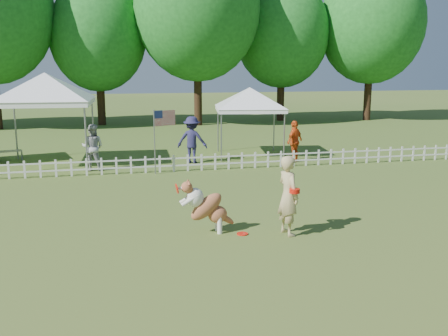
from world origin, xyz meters
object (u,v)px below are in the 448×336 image
object	(u,v)px
frisbee_on_turf	(242,234)
spectator_c	(295,141)
dog	(207,207)
flag_pole	(155,142)
canopy_tent_right	(249,123)
spectator_b	(192,140)
spectator_a	(93,147)
canopy_tent_left	(48,120)
handler	(288,196)

from	to	relation	value
frisbee_on_turf	spectator_c	distance (m)	9.02
dog	flag_pole	world-z (taller)	flag_pole
canopy_tent_right	spectator_b	bearing A→B (deg)	-149.96
spectator_a	spectator_b	distance (m)	3.75
flag_pole	canopy_tent_right	bearing A→B (deg)	13.24
frisbee_on_turf	spectator_b	size ratio (longest dim) A/B	0.14
canopy_tent_left	spectator_c	size ratio (longest dim) A/B	2.09
handler	spectator_b	world-z (taller)	spectator_b
canopy_tent_left	spectator_a	xyz separation A→B (m)	(1.64, -1.34, -0.86)
dog	flag_pole	xyz separation A→B (m)	(-0.61, 6.56, 0.51)
dog	spectator_a	size ratio (longest dim) A/B	0.74
flag_pole	spectator_b	size ratio (longest dim) A/B	1.25
spectator_a	handler	bearing A→B (deg)	136.67
dog	canopy_tent_left	size ratio (longest dim) A/B	0.36
canopy_tent_right	flag_pole	xyz separation A→B (m)	(-4.14, -2.78, -0.27)
dog	spectator_c	xyz separation A→B (m)	(4.92, 7.70, 0.19)
dog	spectator_b	size ratio (longest dim) A/B	0.68
flag_pole	spectator_b	distance (m)	2.39
handler	spectator_a	distance (m)	9.34
frisbee_on_turf	handler	bearing A→B (deg)	-11.82
handler	dog	world-z (taller)	handler
frisbee_on_turf	spectator_a	world-z (taller)	spectator_a
handler	frisbee_on_turf	distance (m)	1.34
dog	spectator_a	xyz separation A→B (m)	(-2.73, 7.74, 0.22)
canopy_tent_left	canopy_tent_right	bearing A→B (deg)	4.47
spectator_a	spectator_c	world-z (taller)	spectator_a
spectator_b	spectator_c	distance (m)	4.00
canopy_tent_left	dog	bearing A→B (deg)	-61.65
canopy_tent_left	spectator_c	distance (m)	9.43
spectator_b	spectator_a	bearing A→B (deg)	30.12
spectator_a	canopy_tent_left	bearing A→B (deg)	-21.27
spectator_b	spectator_c	xyz separation A→B (m)	(3.95, -0.64, -0.09)
frisbee_on_turf	flag_pole	distance (m)	7.04
flag_pole	spectator_b	world-z (taller)	flag_pole
frisbee_on_turf	flag_pole	bearing A→B (deg)	101.27
canopy_tent_left	spectator_c	world-z (taller)	canopy_tent_left
dog	spectator_b	bearing A→B (deg)	80.06
canopy_tent_left	canopy_tent_right	world-z (taller)	canopy_tent_left
handler	dog	distance (m)	1.81
handler	flag_pole	size ratio (longest dim) A/B	0.79
canopy_tent_right	handler	bearing A→B (deg)	-91.59
handler	canopy_tent_right	bearing A→B (deg)	-22.17
handler	canopy_tent_right	distance (m)	9.97
canopy_tent_left	spectator_b	xyz separation A→B (m)	(5.34, -0.75, -0.79)
dog	spectator_c	distance (m)	9.14
spectator_b	canopy_tent_right	bearing A→B (deg)	-137.84
flag_pole	spectator_c	xyz separation A→B (m)	(5.53, 1.14, -0.32)
flag_pole	spectator_b	xyz separation A→B (m)	(1.58, 1.78, -0.22)
dog	canopy_tent_right	bearing A→B (deg)	65.97
spectator_c	dog	bearing A→B (deg)	20.19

